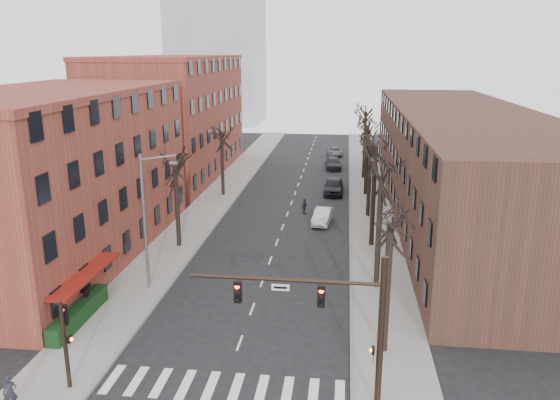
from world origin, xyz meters
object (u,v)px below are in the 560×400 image
(silver_sedan, at_px, (323,216))
(pedestrian_a, at_px, (10,393))
(parked_car_near, at_px, (334,186))
(parked_car_mid, at_px, (333,163))

(silver_sedan, bearing_deg, pedestrian_a, -106.40)
(parked_car_near, bearing_deg, parked_car_mid, 93.25)
(silver_sedan, height_order, parked_car_near, parked_car_near)
(silver_sedan, height_order, pedestrian_a, pedestrian_a)
(silver_sedan, xyz_separation_m, parked_car_mid, (0.34, 23.96, 0.03))
(parked_car_near, distance_m, pedestrian_a, 41.23)
(parked_car_mid, bearing_deg, parked_car_near, -92.56)
(silver_sedan, relative_size, parked_car_near, 0.82)
(parked_car_near, xyz_separation_m, parked_car_mid, (-0.41, 13.15, -0.15))
(parked_car_near, distance_m, parked_car_mid, 13.16)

